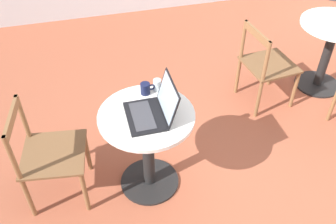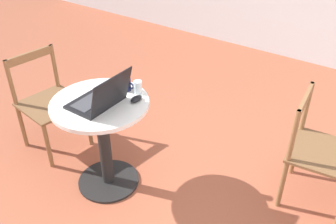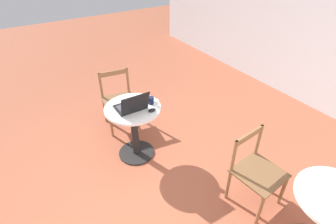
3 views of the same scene
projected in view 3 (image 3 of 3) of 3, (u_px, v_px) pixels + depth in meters
ground_plane at (155, 196)px, 2.98m from camera, size 16.00×16.00×0.00m
cafe_table_near at (134, 123)px, 3.28m from camera, size 0.69×0.69×0.75m
cafe_table_mid at (330, 216)px, 2.21m from camera, size 0.69×0.69×0.75m
chair_near_left at (119, 100)px, 3.88m from camera, size 0.52×0.52×0.84m
chair_mid_left at (256, 171)px, 2.73m from camera, size 0.50×0.50×0.84m
laptop at (132, 106)px, 3.08m from camera, size 0.33×0.35×0.26m
mouse at (152, 110)px, 3.07m from camera, size 0.06×0.10×0.03m
mug at (151, 101)px, 3.19m from camera, size 0.11×0.07×0.09m
drinking_glass at (156, 103)px, 3.14m from camera, size 0.06×0.06×0.09m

